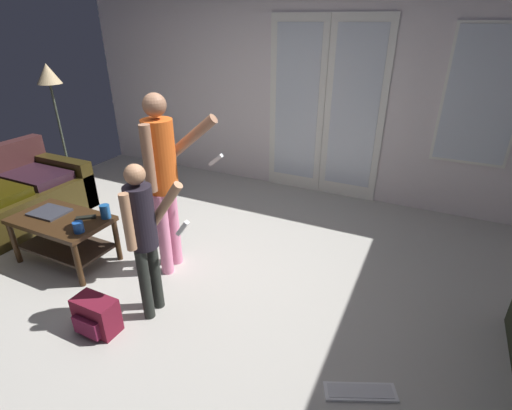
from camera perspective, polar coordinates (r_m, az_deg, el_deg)
The scene contains 12 objects.
ground_plane at distance 3.49m, azimuth -10.13°, elevation -11.08°, with size 6.05×4.91×0.02m, color #B4B1A8.
wall_back_with_doors at distance 4.97m, azimuth 6.48°, elevation 16.25°, with size 6.05×0.09×2.54m.
coffee_table at distance 3.92m, azimuth -26.83°, elevation -3.37°, with size 0.89×0.52×0.46m.
person_adult at distance 3.24m, azimuth -13.65°, elevation 4.89°, with size 0.58×0.48×1.57m.
person_child at distance 2.81m, azimuth -16.38°, elevation -3.63°, with size 0.39×0.35×1.22m.
floor_lamp at distance 5.58m, azimuth -28.36°, elevation 15.56°, with size 0.29×0.29×1.59m.
backpack at distance 3.11m, azimuth -22.76°, elevation -14.99°, with size 0.32×0.21×0.27m.
loose_keyboard at distance 2.68m, azimuth 15.28°, elevation -25.30°, with size 0.45×0.30×0.02m.
laptop_closed at distance 4.01m, azimuth -28.43°, elevation -0.94°, with size 0.32×0.26×0.02m, color #35373F.
cup_near_edge at distance 3.68m, azimuth -21.58°, elevation -0.91°, with size 0.09×0.09×0.13m, color #1C5598.
cup_by_laptop at distance 3.53m, azimuth -24.97°, elevation -3.01°, with size 0.09×0.09×0.09m, color #1B4BA2.
tv_remote_black at distance 3.75m, azimuth -24.04°, elevation -1.73°, with size 0.17×0.05×0.02m, color black.
Camera 1 is at (1.73, -2.20, 2.07)m, focal length 26.82 mm.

